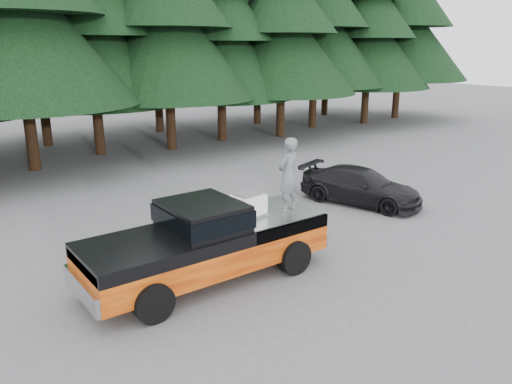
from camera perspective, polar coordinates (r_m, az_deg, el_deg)
ground at (r=11.72m, az=-1.67°, el=-10.65°), size 120.00×120.00×0.00m
pickup_truck at (r=11.80m, az=-5.60°, el=-6.95°), size 6.00×2.04×1.33m
truck_cab at (r=11.40m, az=-6.16°, el=-2.64°), size 1.66×1.90×0.59m
air_compressor at (r=12.10m, az=-0.95°, el=-1.60°), size 0.82×0.71×0.51m
man_on_bed at (r=12.31m, az=3.70°, el=1.96°), size 0.77×0.61×1.86m
parked_car at (r=17.70m, az=11.86°, el=0.67°), size 2.95×4.59×1.24m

